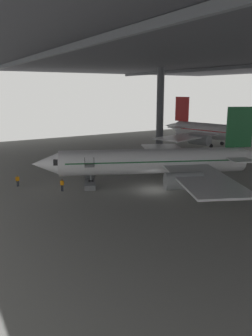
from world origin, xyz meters
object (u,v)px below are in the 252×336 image
airplane_distant (225,133)px  crew_worker_by_stairs (62,184)px  airplane_main (157,161)px  crew_worker_near_nose (18,180)px  boarding_stairs (90,182)px

airplane_distant → crew_worker_by_stairs: bearing=-73.4°
airplane_distant → airplane_main: bearing=-62.0°
crew_worker_near_nose → crew_worker_by_stairs: (5.36, 4.49, 0.05)m
boarding_stairs → airplane_distant: 43.00m
boarding_stairs → airplane_main: bearing=68.9°
crew_worker_near_nose → airplane_distant: bearing=99.2°
crew_worker_near_nose → airplane_distant: 49.88m
crew_worker_by_stairs → airplane_distant: bearing=106.6°
crew_worker_by_stairs → airplane_main: bearing=74.3°
boarding_stairs → airplane_distant: (-13.50, 40.74, 2.71)m
boarding_stairs → crew_worker_near_nose: 10.09m
boarding_stairs → crew_worker_near_nose: bearing=-123.2°
crew_worker_near_nose → crew_worker_by_stairs: bearing=40.0°
boarding_stairs → airplane_distant: size_ratio=0.13×
crew_worker_near_nose → airplane_distant: (-7.97, 49.18, 2.53)m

